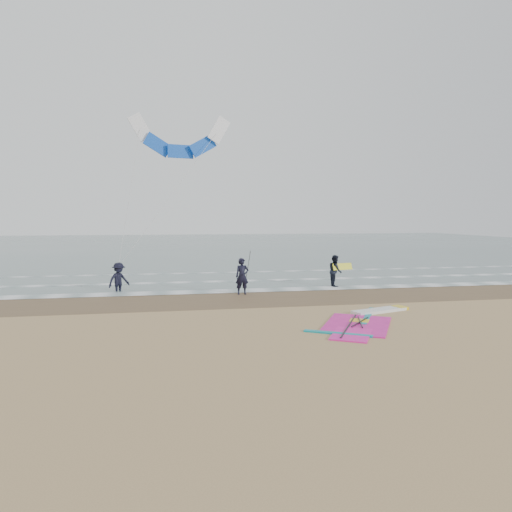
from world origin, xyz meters
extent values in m
plane|color=tan|center=(0.00, 0.00, 0.00)|extent=(120.00, 120.00, 0.00)
cube|color=#47605E|center=(0.00, 48.00, 0.01)|extent=(120.00, 80.00, 0.02)
cube|color=brown|center=(0.00, 6.00, 0.00)|extent=(120.00, 5.00, 0.01)
cube|color=white|center=(0.00, 8.20, 0.03)|extent=(120.00, 1.20, 0.02)
cube|color=white|center=(0.00, 12.00, 0.03)|extent=(120.00, 0.70, 0.02)
cube|color=white|center=(0.00, 16.50, 0.03)|extent=(120.00, 0.50, 0.01)
cube|color=white|center=(4.09, 1.77, 0.06)|extent=(2.66, 1.41, 0.12)
cube|color=yellow|center=(5.23, 2.13, 0.07)|extent=(0.63, 0.73, 0.13)
cube|color=#F11E9E|center=(2.23, -0.30, 0.02)|extent=(3.63, 4.00, 0.04)
cube|color=#F11E9E|center=(1.46, -1.64, 0.02)|extent=(2.01, 2.23, 0.05)
cube|color=#0C8C99|center=(3.27, 1.05, 0.03)|extent=(1.85, 2.98, 0.05)
cube|color=#0C8C99|center=(1.04, -1.43, 0.03)|extent=(2.17, 1.39, 0.05)
cube|color=yellow|center=(2.54, 0.22, 0.03)|extent=(0.94, 0.90, 0.05)
cylinder|color=black|center=(1.82, -0.50, 0.05)|extent=(1.92, 3.26, 0.06)
cylinder|color=black|center=(2.44, -0.09, 0.07)|extent=(1.28, 1.41, 0.04)
cylinder|color=black|center=(2.44, -0.09, 0.07)|extent=(0.61, 1.78, 0.04)
imported|color=black|center=(-1.02, 7.16, 0.95)|extent=(0.72, 0.49, 1.91)
imported|color=black|center=(4.71, 8.89, 0.92)|extent=(0.80, 0.97, 1.85)
imported|color=black|center=(-7.49, 9.35, 0.96)|extent=(1.42, 1.33, 1.92)
cylinder|color=black|center=(-0.72, 7.16, 1.40)|extent=(0.17, 0.86, 1.82)
cube|color=yellow|center=(5.11, 8.79, 1.17)|extent=(1.30, 0.51, 0.39)
cube|color=white|center=(-6.41, 12.88, 9.47)|extent=(1.49, 0.43, 1.79)
cube|color=blue|center=(-5.40, 12.88, 8.46)|extent=(1.77, 0.50, 1.51)
cube|color=blue|center=(-4.01, 12.88, 8.09)|extent=(1.58, 0.45, 0.82)
cube|color=blue|center=(-2.63, 12.88, 8.46)|extent=(1.77, 0.50, 1.51)
cube|color=white|center=(-1.61, 12.88, 9.47)|extent=(1.49, 0.43, 1.79)
cylinder|color=beige|center=(-6.95, 11.12, 5.40)|extent=(1.09, 3.55, 8.16)
cylinder|color=beige|center=(-4.55, 11.12, 5.40)|extent=(5.89, 3.55, 8.17)
camera|label=1|loc=(-4.51, -16.18, 4.07)|focal=32.00mm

